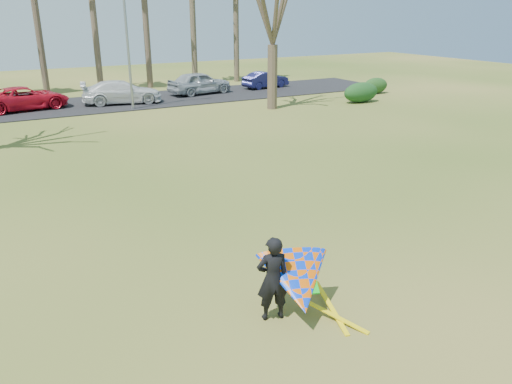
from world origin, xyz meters
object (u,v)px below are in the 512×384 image
car_2 (25,98)px  kite_flyer (295,281)px  car_4 (200,83)px  streetlight (130,37)px  car_5 (266,80)px  bare_tree_right (273,0)px  car_3 (122,92)px

car_2 → kite_flyer: kite_flyer is taller
car_4 → kite_flyer: (-9.66, -27.95, -0.03)m
streetlight → car_2: 7.77m
car_2 → car_5: (18.06, 0.94, -0.08)m
car_2 → car_4: (12.14, 0.59, 0.10)m
streetlight → kite_flyer: bearing=-98.6°
streetlight → car_5: streetlight is taller
bare_tree_right → car_4: 9.63m
car_5 → streetlight: bearing=99.1°
car_5 → car_4: bearing=84.4°
bare_tree_right → kite_flyer: bare_tree_right is taller
bare_tree_right → car_2: bearing=153.5°
bare_tree_right → kite_flyer: size_ratio=3.86×
bare_tree_right → car_2: (-14.00, 6.97, -5.78)m
streetlight → car_4: bearing=30.8°
bare_tree_right → car_3: bare_tree_right is taller
car_4 → kite_flyer: kite_flyer is taller
car_2 → car_3: car_3 is taller
car_4 → car_5: 5.94m
kite_flyer → car_3: bearing=82.6°
bare_tree_right → car_5: (4.06, 7.91, -5.86)m
streetlight → car_5: (11.90, 3.91, -3.76)m
car_2 → kite_flyer: bearing=175.5°
car_2 → car_5: size_ratio=1.33×
kite_flyer → car_2: bearing=95.2°
streetlight → car_2: bearing=154.3°
car_2 → car_5: bearing=-96.6°
car_2 → car_4: 12.15m
bare_tree_right → car_3: size_ratio=1.77×
car_3 → car_4: bearing=-68.1°
bare_tree_right → car_5: 10.65m
bare_tree_right → car_2: size_ratio=1.76×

